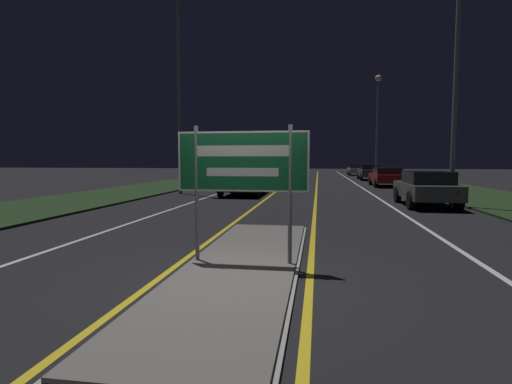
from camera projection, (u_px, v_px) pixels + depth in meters
ground_plane at (234, 279)px, 6.25m from camera, size 160.00×160.00×0.00m
median_island at (243, 265)px, 6.98m from camera, size 1.97×7.97×0.10m
verge_left at (160, 187)px, 27.41m from camera, size 5.00×100.00×0.08m
verge_right at (453, 190)px, 24.48m from camera, size 5.00×100.00×0.08m
centre_line_yellow_left at (286, 184)px, 31.05m from camera, size 0.12×70.00×0.01m
centre_line_yellow_right at (317, 184)px, 30.69m from camera, size 0.12×70.00×0.01m
lane_line_white_left at (248, 184)px, 31.52m from camera, size 0.12×70.00×0.01m
lane_line_white_right at (357, 185)px, 30.22m from camera, size 0.12×70.00×0.01m
edge_line_white_left at (211, 183)px, 31.98m from camera, size 0.10×70.00×0.01m
edge_line_white_right at (398, 185)px, 29.76m from camera, size 0.10×70.00×0.01m
highway_sign at (242, 167)px, 6.83m from camera, size 2.28×0.07×2.36m
streetlight_left_near at (179, 58)px, 21.53m from camera, size 0.58×0.58×11.20m
streetlight_right_near at (458, 26)px, 15.11m from camera, size 0.56×0.56×10.69m
streetlight_right_far at (378, 112)px, 34.37m from camera, size 0.55×0.55×9.12m
car_receding_0 at (426, 187)px, 16.06m from camera, size 1.92×4.23×1.42m
car_receding_1 at (386, 176)px, 27.99m from camera, size 1.99×4.55×1.33m
car_receding_2 at (369, 172)px, 37.12m from camera, size 1.86×4.51×1.42m
car_receding_3 at (357, 169)px, 48.32m from camera, size 2.03×4.47×1.37m
car_approaching_0 at (243, 181)px, 21.22m from camera, size 2.04×4.39×1.37m
car_approaching_1 at (269, 175)px, 29.30m from camera, size 1.93×4.35×1.44m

